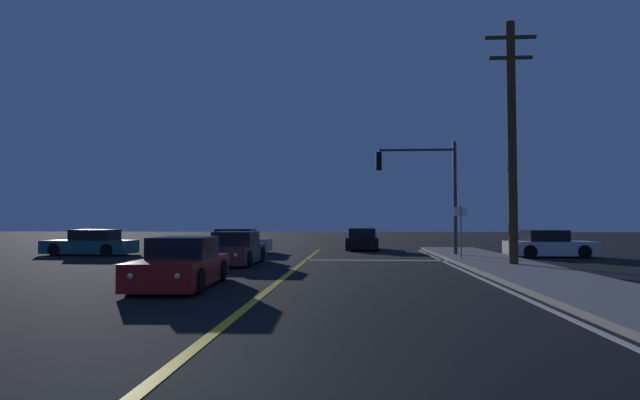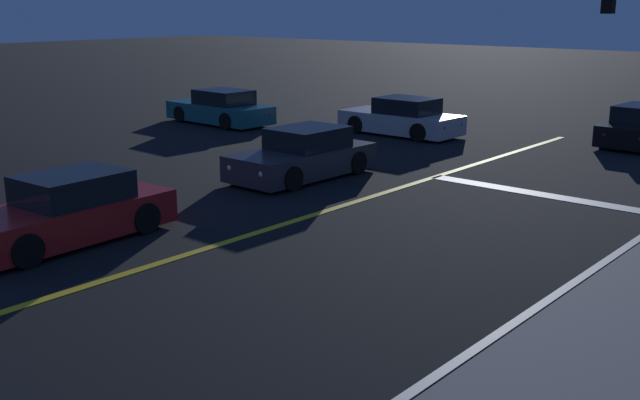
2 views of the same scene
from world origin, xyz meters
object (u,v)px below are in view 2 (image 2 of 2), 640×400
Objects in this scene: car_lead_oncoming_red at (66,212)px; car_distant_tail_silver at (402,118)px; car_following_oncoming_teal at (221,109)px; car_parked_curb_charcoal at (303,156)px.

car_lead_oncoming_red is 14.99m from car_distant_tail_silver.
car_lead_oncoming_red and car_following_oncoming_teal have the same top height.
car_parked_curb_charcoal is at bearing -164.94° from car_distant_tail_silver.
car_lead_oncoming_red is 0.95× the size of car_following_oncoming_teal.
car_lead_oncoming_red and car_distant_tail_silver have the same top height.
car_lead_oncoming_red is 7.32m from car_parked_curb_charcoal.
car_distant_tail_silver is 0.96× the size of car_following_oncoming_teal.
car_distant_tail_silver is at bearing -74.68° from car_parked_curb_charcoal.
car_lead_oncoming_red is 1.03× the size of car_parked_curb_charcoal.
car_following_oncoming_teal is (-8.84, 5.02, 0.00)m from car_parked_curb_charcoal.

